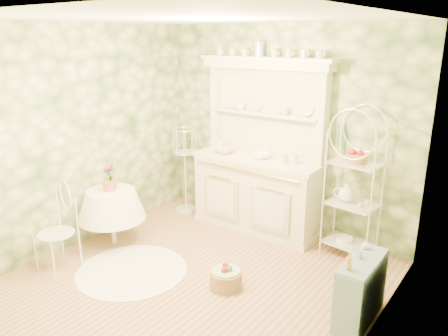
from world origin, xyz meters
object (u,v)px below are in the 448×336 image
Objects in this scene: kitchen_dresser at (258,147)px; bakers_rack at (353,188)px; round_table at (112,214)px; floor_basket at (226,278)px; cafe_chair at (56,238)px; side_shelf at (360,292)px; birdcage_stand at (185,166)px.

bakers_rack is at bearing 0.65° from kitchen_dresser.
floor_basket is at bearing 0.46° from round_table.
side_shelf is at bearing 36.33° from cafe_chair.
cafe_chair is at bearing -166.06° from side_shelf.
bakers_rack is 2.96m from round_table.
side_shelf is 3.09m from round_table.
cafe_chair reaches higher than round_table.
cafe_chair reaches higher than floor_basket.
bakers_rack is at bearing 2.20° from birdcage_stand.
kitchen_dresser is 2.92× the size of round_table.
kitchen_dresser is 2.34m from side_shelf.
cafe_chair is 1.94m from floor_basket.
birdcage_stand is (-2.50, -0.10, -0.15)m from bakers_rack.
floor_basket is (1.73, 0.82, -0.30)m from cafe_chair.
kitchen_dresser reaches higher than cafe_chair.
kitchen_dresser is at bearing 3.88° from birdcage_stand.
round_table is (-1.22, -1.46, -0.75)m from kitchen_dresser.
floor_basket is (1.73, -1.36, -0.60)m from birdcage_stand.
bakers_rack is 2.54× the size of side_shelf.
cafe_chair is 0.57× the size of birdcage_stand.
side_shelf is at bearing 12.42° from floor_basket.
kitchen_dresser is at bearing 141.94° from side_shelf.
birdcage_stand is at bearing 89.04° from round_table.
round_table is 2.50× the size of floor_basket.
side_shelf reaches higher than floor_basket.
bakers_rack is 5.46× the size of floor_basket.
birdcage_stand is 4.48× the size of floor_basket.
kitchen_dresser is 2.04m from round_table.
side_shelf is 1.36m from floor_basket.
bakers_rack is at bearing 108.96° from side_shelf.
floor_basket is at bearing 41.73° from cafe_chair.
round_table is 1.41m from birdcage_stand.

